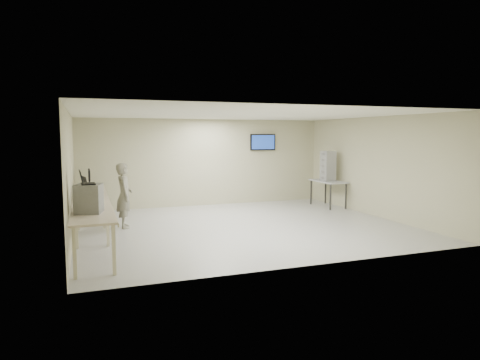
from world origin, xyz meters
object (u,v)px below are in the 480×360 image
object	(u,v)px
equipment_box	(89,198)
soldier	(124,196)
side_table	(328,183)
workbench	(92,201)

from	to	relation	value
equipment_box	soldier	size ratio (longest dim) A/B	0.32
soldier	side_table	distance (m)	6.49
soldier	side_table	xyz separation A→B (m)	(6.41, 1.02, -0.04)
workbench	side_table	distance (m)	7.42
equipment_box	soldier	distance (m)	2.89
equipment_box	soldier	xyz separation A→B (m)	(0.84, 2.74, -0.35)
side_table	workbench	bearing A→B (deg)	-165.61
soldier	equipment_box	bearing A→B (deg)	164.56
side_table	equipment_box	bearing A→B (deg)	-152.57
workbench	side_table	size ratio (longest dim) A/B	4.30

